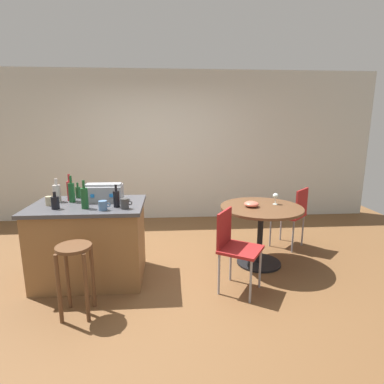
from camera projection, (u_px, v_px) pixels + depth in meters
name	position (u px, v px, depth m)	size (l,w,h in m)	color
ground_plane	(155.00, 271.00, 3.77)	(8.80, 8.80, 0.00)	brown
back_wall	(159.00, 147.00, 5.68)	(8.00, 0.10, 2.70)	beige
kitchen_island	(90.00, 242.00, 3.51)	(1.22, 0.84, 0.89)	olive
wooden_stool	(75.00, 266.00, 2.82)	(0.32, 0.32, 0.69)	brown
dining_table	(261.00, 220.00, 3.86)	(1.01, 1.01, 0.76)	black
folding_chair_near	(293.00, 212.00, 4.40)	(0.57, 0.57, 0.88)	maroon
folding_chair_far	(234.00, 244.00, 3.25)	(0.55, 0.55, 0.87)	maroon
toolbox	(104.00, 193.00, 3.53)	(0.41, 0.25, 0.20)	gray
bottle_0	(85.00, 198.00, 3.21)	(0.07, 0.07, 0.30)	#194C23
bottle_1	(70.00, 190.00, 3.55)	(0.07, 0.07, 0.31)	maroon
bottle_2	(78.00, 192.00, 3.68)	(0.06, 0.06, 0.19)	#194C23
bottle_3	(72.00, 192.00, 3.47)	(0.07, 0.07, 0.30)	#194C23
bottle_4	(55.00, 202.00, 3.20)	(0.08, 0.08, 0.18)	black
bottle_5	(116.00, 198.00, 3.27)	(0.07, 0.07, 0.24)	black
bottle_6	(57.00, 193.00, 3.50)	(0.08, 0.08, 0.26)	#B7B2AD
cup_0	(49.00, 201.00, 3.35)	(0.11, 0.07, 0.10)	tan
cup_1	(125.00, 204.00, 3.21)	(0.12, 0.09, 0.11)	#383838
cup_2	(103.00, 205.00, 3.16)	(0.12, 0.09, 0.10)	#4C7099
wine_glass	(276.00, 196.00, 3.90)	(0.07, 0.07, 0.14)	silver
serving_bowl	(251.00, 204.00, 3.80)	(0.18, 0.18, 0.07)	#DB6651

